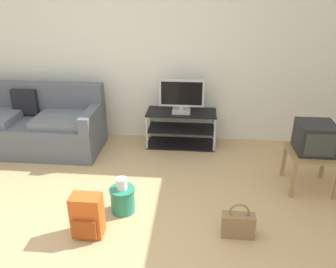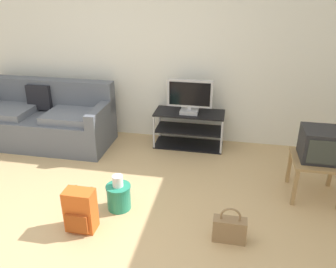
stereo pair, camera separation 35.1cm
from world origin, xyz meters
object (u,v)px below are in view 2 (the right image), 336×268
Objects in this scene: backpack at (80,211)px; cleaning_bucket at (119,195)px; tv_stand at (189,129)px; side_table at (317,165)px; handbag at (229,229)px; crt_tv at (320,144)px; couch at (44,121)px; flat_tv at (190,97)px.

cleaning_bucket is at bearing 57.21° from backpack.
tv_stand is 1.87× the size of side_table.
side_table reaches higher than handbag.
handbag is at bearing -71.46° from tv_stand.
cleaning_bucket is (-2.05, -0.66, -0.46)m from crt_tv.
crt_tv reaches higher than side_table.
tv_stand is 1.85m from crt_tv.
couch reaches higher than backpack.
backpack is 0.46m from cleaning_bucket.
backpack is at bearing -122.92° from cleaning_bucket.
crt_tv reaches higher than handbag.
tv_stand is 2.71× the size of handbag.
crt_tv is 1.09× the size of handbag.
side_table is (1.53, -0.97, -0.36)m from flat_tv.
couch is 3.70m from side_table.
backpack is at bearing -110.95° from flat_tv.
tv_stand is at bearing 72.50° from cleaning_bucket.
handbag is at bearing 4.49° from backpack.
couch is at bearing -172.32° from tv_stand.
tv_stand is 2.49× the size of crt_tv.
cleaning_bucket reaches higher than handbag.
couch is at bearing 169.25° from crt_tv.
flat_tv reaches higher than handbag.
backpack is at bearing -52.54° from couch.
side_table reaches higher than cleaning_bucket.
flat_tv is (2.10, 0.26, 0.41)m from couch.
crt_tv is at bearing 46.68° from handbag.
tv_stand is 1.83m from side_table.
crt_tv is 0.92× the size of backpack.
couch is 3.71m from crt_tv.
backpack reaches higher than handbag.
tv_stand is 2.16m from backpack.
couch is 3.20m from handbag.
couch is 4.97× the size of crt_tv.
side_table is 1.22× the size of backpack.
cleaning_bucket is at bearing 166.50° from handbag.
handbag is (0.64, -1.89, -0.62)m from flat_tv.
flat_tv is 2.09m from handbag.
side_table is 1.45× the size of handbag.
couch reaches higher than tv_stand.
tv_stand is 1.57× the size of flat_tv.
tv_stand is at bearing 7.68° from couch.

